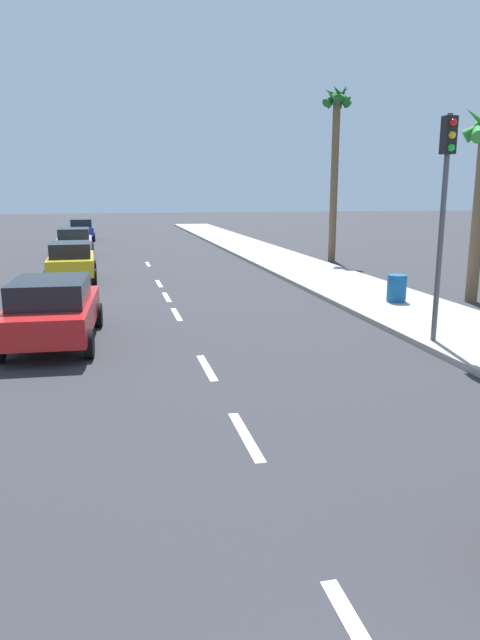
{
  "coord_description": "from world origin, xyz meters",
  "views": [
    {
      "loc": [
        -1.84,
        -0.45,
        3.55
      ],
      "look_at": [
        0.58,
        10.2,
        1.1
      ],
      "focal_mm": 32.2,
      "sensor_mm": 36.0,
      "label": 1
    }
  ],
  "objects_px": {
    "parked_car_yellow": "(71,260)",
    "palm_tree_far": "(336,132)",
    "trash_bin_far": "(397,288)",
    "parked_car_silver": "(74,241)",
    "traffic_signal": "(445,189)",
    "parked_car_red": "(53,309)",
    "parked_car_blue": "(81,229)"
  },
  "relations": [
    {
      "from": "parked_car_yellow",
      "to": "palm_tree_far",
      "type": "distance_m",
      "value": 14.56
    },
    {
      "from": "palm_tree_far",
      "to": "trash_bin_far",
      "type": "xyz_separation_m",
      "value": [
        -2.49,
        -11.77,
        -5.88
      ]
    },
    {
      "from": "parked_car_silver",
      "to": "traffic_signal",
      "type": "height_order",
      "value": "traffic_signal"
    },
    {
      "from": "parked_car_red",
      "to": "trash_bin_far",
      "type": "bearing_deg",
      "value": 16.13
    },
    {
      "from": "parked_car_red",
      "to": "traffic_signal",
      "type": "height_order",
      "value": "traffic_signal"
    },
    {
      "from": "parked_car_red",
      "to": "parked_car_blue",
      "type": "bearing_deg",
      "value": 94.09
    },
    {
      "from": "parked_car_silver",
      "to": "palm_tree_far",
      "type": "distance_m",
      "value": 15.31
    },
    {
      "from": "parked_car_red",
      "to": "trash_bin_far",
      "type": "relative_size",
      "value": 5.31
    },
    {
      "from": "parked_car_red",
      "to": "parked_car_yellow",
      "type": "relative_size",
      "value": 1.07
    },
    {
      "from": "parked_car_yellow",
      "to": "parked_car_blue",
      "type": "xyz_separation_m",
      "value": [
        -0.45,
        20.53,
        -0.0
      ]
    },
    {
      "from": "parked_car_yellow",
      "to": "trash_bin_far",
      "type": "distance_m",
      "value": 12.92
    },
    {
      "from": "palm_tree_far",
      "to": "parked_car_red",
      "type": "bearing_deg",
      "value": -131.84
    },
    {
      "from": "parked_car_yellow",
      "to": "parked_car_blue",
      "type": "relative_size",
      "value": 1.03
    },
    {
      "from": "parked_car_blue",
      "to": "traffic_signal",
      "type": "relative_size",
      "value": 0.79
    },
    {
      "from": "parked_car_silver",
      "to": "trash_bin_far",
      "type": "relative_size",
      "value": 5.21
    },
    {
      "from": "parked_car_blue",
      "to": "traffic_signal",
      "type": "distance_m",
      "value": 34.34
    },
    {
      "from": "parked_car_silver",
      "to": "trash_bin_far",
      "type": "height_order",
      "value": "parked_car_silver"
    },
    {
      "from": "parked_car_red",
      "to": "parked_car_yellow",
      "type": "height_order",
      "value": "same"
    },
    {
      "from": "traffic_signal",
      "to": "trash_bin_far",
      "type": "height_order",
      "value": "traffic_signal"
    },
    {
      "from": "parked_car_red",
      "to": "traffic_signal",
      "type": "distance_m",
      "value": 9.41
    },
    {
      "from": "parked_car_silver",
      "to": "traffic_signal",
      "type": "xyz_separation_m",
      "value": [
        9.21,
        -21.81,
        2.77
      ]
    },
    {
      "from": "parked_car_blue",
      "to": "palm_tree_far",
      "type": "relative_size",
      "value": 0.47
    },
    {
      "from": "parked_car_silver",
      "to": "trash_bin_far",
      "type": "distance_m",
      "value": 20.22
    },
    {
      "from": "parked_car_silver",
      "to": "palm_tree_far",
      "type": "xyz_separation_m",
      "value": [
        13.18,
        -5.39,
        5.61
      ]
    },
    {
      "from": "parked_car_blue",
      "to": "palm_tree_far",
      "type": "height_order",
      "value": "palm_tree_far"
    },
    {
      "from": "parked_car_blue",
      "to": "parked_car_yellow",
      "type": "bearing_deg",
      "value": -91.6
    },
    {
      "from": "parked_car_yellow",
      "to": "parked_car_blue",
      "type": "distance_m",
      "value": 20.54
    },
    {
      "from": "parked_car_yellow",
      "to": "traffic_signal",
      "type": "distance_m",
      "value": 15.49
    },
    {
      "from": "parked_car_red",
      "to": "palm_tree_far",
      "type": "distance_m",
      "value": 19.81
    },
    {
      "from": "parked_car_red",
      "to": "traffic_signal",
      "type": "xyz_separation_m",
      "value": [
        8.7,
        -2.26,
        2.77
      ]
    },
    {
      "from": "parked_car_red",
      "to": "parked_car_blue",
      "type": "xyz_separation_m",
      "value": [
        -0.6,
        30.67,
        -0.0
      ]
    },
    {
      "from": "parked_car_silver",
      "to": "palm_tree_far",
      "type": "height_order",
      "value": "palm_tree_far"
    }
  ]
}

